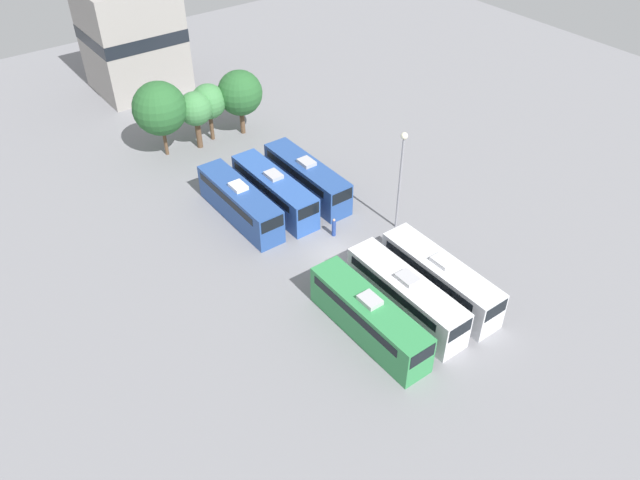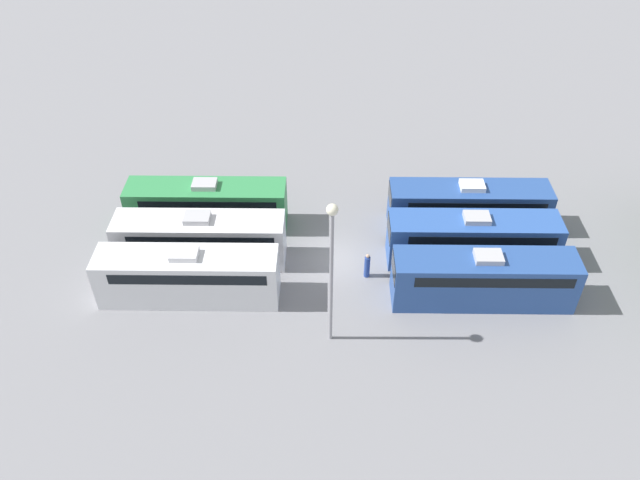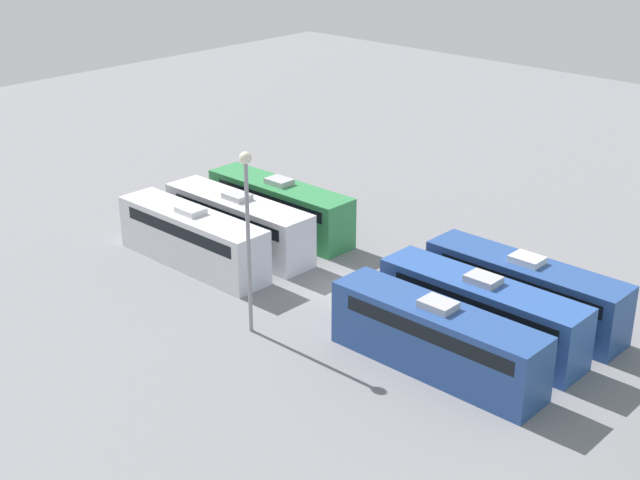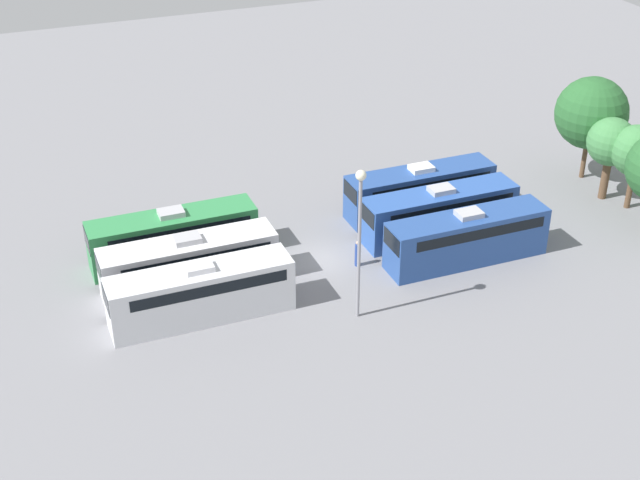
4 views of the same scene
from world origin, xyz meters
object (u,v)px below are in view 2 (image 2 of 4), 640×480
(bus_1, at_px, (201,238))
(worker_person, at_px, (367,266))
(bus_2, at_px, (188,275))
(bus_3, at_px, (469,206))
(bus_5, at_px, (484,278))
(bus_4, at_px, (473,238))
(light_pole, at_px, (332,256))
(bus_0, at_px, (208,204))

(bus_1, height_order, worker_person, bus_1)
(bus_2, bearing_deg, bus_3, 111.73)
(bus_3, relative_size, bus_5, 1.00)
(bus_4, height_order, worker_person, bus_4)
(bus_1, distance_m, worker_person, 10.68)
(light_pole, bearing_deg, bus_0, -141.02)
(bus_1, xyz_separation_m, bus_2, (3.42, -0.19, 0.00))
(bus_2, bearing_deg, bus_4, 101.71)
(bus_3, xyz_separation_m, worker_person, (5.16, -7.10, -0.94))
(bus_2, distance_m, bus_5, 17.52)
(bus_1, xyz_separation_m, worker_person, (1.47, 10.54, -0.94))
(light_pole, bearing_deg, bus_2, -111.12)
(bus_5, relative_size, worker_person, 6.04)
(bus_0, height_order, bus_4, same)
(bus_2, bearing_deg, bus_0, 179.34)
(bus_4, bearing_deg, bus_1, -89.29)
(bus_1, distance_m, bus_5, 17.67)
(bus_2, height_order, light_pole, light_pole)
(light_pole, bearing_deg, bus_3, 137.79)
(bus_1, relative_size, bus_5, 1.00)
(bus_2, xyz_separation_m, bus_4, (-3.63, 17.51, 0.00))
(bus_1, bearing_deg, light_pole, 51.01)
(bus_2, relative_size, bus_4, 1.00)
(bus_2, bearing_deg, worker_person, 100.30)
(worker_person, bearing_deg, bus_0, -115.65)
(bus_0, relative_size, bus_2, 1.00)
(bus_2, relative_size, bus_3, 1.00)
(bus_0, xyz_separation_m, light_pole, (10.32, 8.35, 4.45))
(bus_3, height_order, worker_person, bus_3)
(bus_4, xyz_separation_m, bus_5, (3.66, 0.00, 0.00))
(bus_4, bearing_deg, bus_5, 0.03)
(bus_4, bearing_deg, light_pole, -52.82)
(bus_1, relative_size, bus_4, 1.00)
(bus_1, xyz_separation_m, light_pole, (6.67, 8.24, 4.45))
(bus_0, bearing_deg, bus_4, 78.85)
(worker_person, bearing_deg, bus_2, -79.70)
(bus_4, distance_m, light_pole, 12.24)
(bus_1, relative_size, worker_person, 6.04)
(bus_2, bearing_deg, bus_5, 89.90)
(bus_0, xyz_separation_m, bus_1, (3.65, 0.11, 0.00))
(bus_2, height_order, worker_person, bus_2)
(bus_2, xyz_separation_m, bus_3, (-7.11, 17.83, 0.00))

